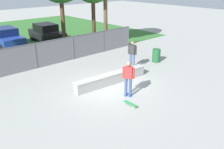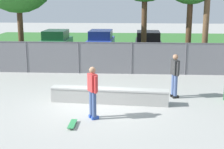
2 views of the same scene
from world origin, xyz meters
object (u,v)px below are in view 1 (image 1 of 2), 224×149
(car_black, at_px, (47,33))
(trash_bin, at_px, (156,56))
(skateboard, at_px, (130,104))
(bystander, at_px, (132,54))
(concrete_ledge, at_px, (111,78))
(car_blue, at_px, (6,37))
(skateboarder, at_px, (128,78))

(car_black, distance_m, trash_bin, 10.96)
(skateboard, xyz_separation_m, car_black, (3.02, 13.71, 0.77))
(skateboard, relative_size, bystander, 0.44)
(skateboard, bearing_deg, bystander, 42.66)
(concrete_ledge, distance_m, car_black, 11.44)
(skateboard, height_order, car_blue, car_blue)
(concrete_ledge, height_order, bystander, bystander)
(skateboard, xyz_separation_m, bystander, (3.66, 3.38, 0.94))
(car_black, relative_size, trash_bin, 4.56)
(bystander, distance_m, trash_bin, 2.32)
(concrete_ledge, bearing_deg, skateboard, -112.69)
(concrete_ledge, distance_m, bystander, 2.88)
(concrete_ledge, relative_size, trash_bin, 5.04)
(car_black, height_order, bystander, bystander)
(car_black, distance_m, bystander, 10.35)
(car_blue, height_order, trash_bin, car_blue)
(concrete_ledge, height_order, car_black, car_black)
(car_blue, xyz_separation_m, car_black, (3.47, -0.59, 0.00))
(bystander, height_order, trash_bin, bystander)
(car_blue, xyz_separation_m, bystander, (4.11, -10.93, 0.17))
(car_black, bearing_deg, car_blue, 170.29)
(car_black, xyz_separation_m, bystander, (0.64, -10.33, 0.17))
(trash_bin, bearing_deg, car_black, 105.30)
(car_blue, bearing_deg, skateboarder, -85.64)
(bystander, bearing_deg, car_blue, 110.61)
(concrete_ledge, distance_m, skateboard, 2.67)
(car_blue, xyz_separation_m, trash_bin, (6.36, -11.16, -0.37))
(skateboarder, relative_size, skateboard, 2.27)
(car_blue, height_order, car_black, same)
(bystander, bearing_deg, skateboard, -137.34)
(concrete_ledge, bearing_deg, car_blue, 97.09)
(bystander, xyz_separation_m, trash_bin, (2.25, -0.23, -0.54))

